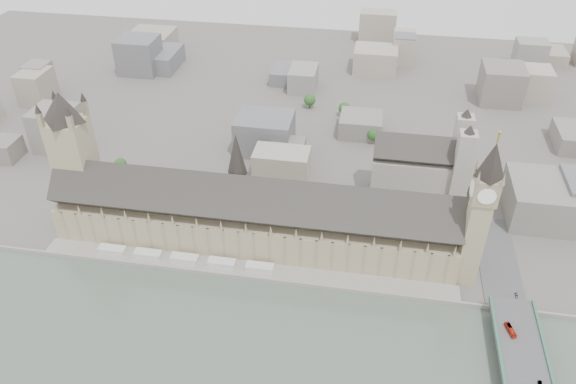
% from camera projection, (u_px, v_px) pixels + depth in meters
% --- Properties ---
extents(ground, '(900.00, 900.00, 0.00)m').
position_uv_depth(ground, '(247.00, 263.00, 367.04)').
color(ground, '#595651').
rests_on(ground, ground).
extents(embankment_wall, '(600.00, 1.50, 3.00)m').
position_uv_depth(embankment_wall, '(242.00, 277.00, 354.15)').
color(embankment_wall, gray).
rests_on(embankment_wall, ground).
extents(river_terrace, '(270.00, 15.00, 2.00)m').
position_uv_depth(river_terrace, '(244.00, 270.00, 360.45)').
color(river_terrace, gray).
rests_on(river_terrace, ground).
extents(terrace_tents, '(118.00, 7.00, 4.00)m').
position_uv_depth(terrace_tents, '(185.00, 258.00, 364.60)').
color(terrace_tents, silver).
rests_on(terrace_tents, river_terrace).
extents(palace_of_westminster, '(265.00, 40.73, 55.44)m').
position_uv_depth(palace_of_westminster, '(253.00, 217.00, 369.62)').
color(palace_of_westminster, tan).
rests_on(palace_of_westminster, ground).
extents(elizabeth_tower, '(17.00, 17.00, 107.50)m').
position_uv_depth(elizabeth_tower, '(481.00, 206.00, 320.69)').
color(elizabeth_tower, tan).
rests_on(elizabeth_tower, ground).
extents(victoria_tower, '(30.00, 30.00, 100.00)m').
position_uv_depth(victoria_tower, '(74.00, 154.00, 372.52)').
color(victoria_tower, tan).
rests_on(victoria_tower, ground).
extents(central_tower, '(13.00, 13.00, 48.00)m').
position_uv_depth(central_tower, '(237.00, 166.00, 355.55)').
color(central_tower, gray).
rests_on(central_tower, ground).
extents(westminster_abbey, '(68.00, 36.00, 64.00)m').
position_uv_depth(westminster_abbey, '(422.00, 168.00, 413.35)').
color(westminster_abbey, '#9D978E').
rests_on(westminster_abbey, ground).
extents(city_skyline_inland, '(720.00, 360.00, 38.00)m').
position_uv_depth(city_skyline_inland, '(303.00, 81.00, 552.36)').
color(city_skyline_inland, gray).
rests_on(city_skyline_inland, ground).
extents(park_trees, '(110.00, 30.00, 15.00)m').
position_uv_depth(park_trees, '(252.00, 199.00, 412.14)').
color(park_trees, '#1D4819').
rests_on(park_trees, ground).
extents(red_bus_north, '(5.26, 10.71, 2.91)m').
position_uv_depth(red_bus_north, '(510.00, 330.00, 306.39)').
color(red_bus_north, red).
rests_on(red_bus_north, westminster_bridge).
extents(car_silver, '(2.47, 4.84, 1.52)m').
position_uv_depth(car_silver, '(540.00, 384.00, 279.07)').
color(car_silver, gray).
rests_on(car_silver, westminster_bridge).
extents(car_approach, '(2.26, 4.63, 1.30)m').
position_uv_depth(car_approach, '(516.00, 295.00, 328.44)').
color(car_approach, gray).
rests_on(car_approach, westminster_bridge).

